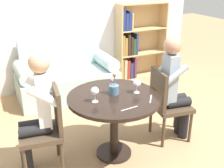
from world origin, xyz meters
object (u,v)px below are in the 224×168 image
object	(u,v)px
person_right	(175,87)
wine_glass_left	(95,91)
chair_right	(166,102)
couch	(66,77)
bookshelf_right	(134,44)
wine_glass_right	(137,84)
chair_left	(47,126)
flower_vase	(114,88)
person_left	(36,112)

from	to	relation	value
person_right	wine_glass_left	xyz separation A→B (m)	(-1.02, -0.04, 0.16)
chair_right	couch	bearing A→B (deg)	30.51
bookshelf_right	wine_glass_right	size ratio (longest dim) A/B	9.22
chair_left	chair_right	size ratio (longest dim) A/B	1.00
bookshelf_right	wine_glass_left	size ratio (longest dim) A/B	8.71
chair_left	flower_vase	world-z (taller)	flower_vase
person_left	chair_right	bearing A→B (deg)	94.72
person_left	couch	bearing A→B (deg)	162.33
person_right	wine_glass_right	bearing A→B (deg)	101.66
person_left	wine_glass_right	world-z (taller)	person_left
wine_glass_left	couch	bearing A→B (deg)	82.77
wine_glass_right	person_right	bearing A→B (deg)	3.16
couch	bookshelf_right	world-z (taller)	bookshelf_right
couch	person_right	size ratio (longest dim) A/B	1.22
chair_left	person_right	world-z (taller)	person_right
person_right	wine_glass_right	world-z (taller)	person_right
chair_right	wine_glass_right	bearing A→B (deg)	105.02
wine_glass_right	flower_vase	bearing A→B (deg)	162.13
person_left	flower_vase	bearing A→B (deg)	93.95
bookshelf_right	person_left	xyz separation A→B (m)	(-2.21, -1.94, 0.02)
chair_left	wine_glass_right	xyz separation A→B (m)	(0.97, -0.11, 0.33)
chair_right	wine_glass_left	distance (m)	1.00
person_right	person_left	bearing A→B (deg)	94.86
wine_glass_left	wine_glass_right	distance (m)	0.49
bookshelf_right	chair_left	world-z (taller)	bookshelf_right
chair_right	person_left	bearing A→B (deg)	95.48
wine_glass_left	chair_right	bearing A→B (deg)	3.87
person_left	wine_glass_right	xyz separation A→B (m)	(1.05, -0.13, 0.16)
chair_right	wine_glass_right	xyz separation A→B (m)	(-0.45, -0.05, 0.33)
chair_right	wine_glass_left	xyz separation A→B (m)	(-0.94, -0.06, 0.34)
chair_left	chair_right	world-z (taller)	same
couch	chair_left	world-z (taller)	couch
wine_glass_right	couch	bearing A→B (deg)	98.20
flower_vase	chair_left	bearing A→B (deg)	177.32
chair_right	flower_vase	distance (m)	0.75
bookshelf_right	wine_glass_right	bearing A→B (deg)	-119.17
bookshelf_right	person_right	xyz separation A→B (m)	(-0.62, -2.04, 0.03)
chair_left	chair_right	xyz separation A→B (m)	(1.42, -0.06, 0.00)
chair_left	wine_glass_left	world-z (taller)	chair_left
chair_left	person_left	distance (m)	0.20
bookshelf_right	chair_right	size ratio (longest dim) A/B	1.55
wine_glass_left	flower_vase	bearing A→B (deg)	19.31
bookshelf_right	chair_right	bearing A→B (deg)	-109.31
couch	flower_vase	xyz separation A→B (m)	(0.02, -1.73, 0.48)
chair_left	person_left	world-z (taller)	person_left
chair_right	wine_glass_left	bearing A→B (deg)	102.37
person_right	wine_glass_left	size ratio (longest dim) A/B	7.99
chair_right	person_left	distance (m)	1.51
wine_glass_right	flower_vase	xyz separation A→B (m)	(-0.24, 0.08, -0.04)
wine_glass_right	chair_left	bearing A→B (deg)	173.48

